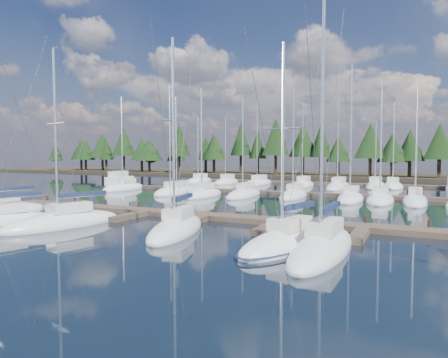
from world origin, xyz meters
The scene contains 12 objects.
ground centered at (0.00, 30.00, 0.00)m, with size 260.00×260.00×0.00m, color black.
far_shore centered at (0.00, 90.00, 0.30)m, with size 220.00×30.00×0.60m, color #30281A.
main_dock centered at (0.00, 17.36, 0.20)m, with size 44.00×6.13×0.90m.
back_docks centered at (0.00, 49.58, 0.20)m, with size 50.00×21.80×0.40m.
front_sailboat_1 centered at (-11.95, 8.06, 0.30)m, with size 4.81×8.69×15.23m.
front_sailboat_2 centered at (-7.98, 10.26, 0.29)m, with size 4.80×9.61×13.55m.
front_sailboat_3 centered at (0.79, 11.66, 0.29)m, with size 4.52×9.00×13.50m.
front_sailboat_4 centered at (8.63, 10.69, 0.28)m, with size 4.81×8.88×12.06m.
front_sailboat_5 centered at (10.72, 10.44, 0.30)m, with size 2.74×9.95×14.99m.
back_sailboat_rows centered at (-0.43, 45.28, 0.26)m, with size 47.15×33.12×15.93m.
motor_yacht_left centered at (-24.98, 36.40, 0.51)m, with size 5.20×9.68×4.61m.
tree_line centered at (-3.17, 80.21, 7.27)m, with size 185.51×11.21×13.17m.
Camera 1 is at (15.04, -10.71, 5.22)m, focal length 32.00 mm.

